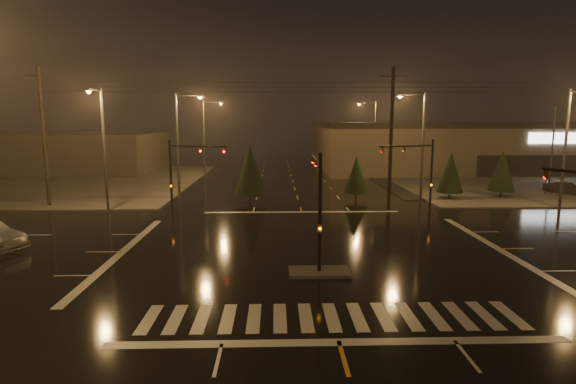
% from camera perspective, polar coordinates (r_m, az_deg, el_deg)
% --- Properties ---
extents(ground, '(140.00, 140.00, 0.00)m').
position_cam_1_polar(ground, '(26.47, 3.14, -7.39)').
color(ground, black).
rests_on(ground, ground).
extents(sidewalk_ne, '(36.00, 36.00, 0.12)m').
position_cam_1_polar(sidewalk_ne, '(64.38, 28.37, 1.38)').
color(sidewalk_ne, '#423F3B').
rests_on(sidewalk_ne, ground).
extents(sidewalk_nw, '(36.00, 36.00, 0.12)m').
position_cam_1_polar(sidewalk_nw, '(62.35, -28.14, 1.18)').
color(sidewalk_nw, '#423F3B').
rests_on(sidewalk_nw, ground).
extents(median_island, '(3.00, 1.60, 0.15)m').
position_cam_1_polar(median_island, '(22.65, 3.98, -10.09)').
color(median_island, '#423F3B').
rests_on(median_island, ground).
extents(crosswalk, '(15.00, 2.60, 0.01)m').
position_cam_1_polar(crosswalk, '(18.06, 5.57, -15.51)').
color(crosswalk, beige).
rests_on(crosswalk, ground).
extents(stop_bar_near, '(16.00, 0.50, 0.01)m').
position_cam_1_polar(stop_bar_near, '(16.28, 6.49, -18.43)').
color(stop_bar_near, beige).
rests_on(stop_bar_near, ground).
extents(stop_bar_far, '(16.00, 0.50, 0.01)m').
position_cam_1_polar(stop_bar_far, '(37.12, 1.74, -2.55)').
color(stop_bar_far, beige).
rests_on(stop_bar_far, ground).
extents(retail_building, '(60.20, 28.30, 7.20)m').
position_cam_1_polar(retail_building, '(80.45, 26.02, 5.60)').
color(retail_building, '#68604A').
rests_on(retail_building, ground).
extents(commercial_block, '(30.00, 18.00, 5.60)m').
position_cam_1_polar(commercial_block, '(75.02, -27.67, 4.49)').
color(commercial_block, '#3C3835').
rests_on(commercial_block, ground).
extents(signal_mast_median, '(0.25, 4.59, 6.00)m').
position_cam_1_polar(signal_mast_median, '(22.63, 3.86, -0.48)').
color(signal_mast_median, black).
rests_on(signal_mast_median, ground).
extents(signal_mast_ne, '(4.84, 1.86, 6.00)m').
position_cam_1_polar(signal_mast_ne, '(37.47, 16.53, 3.05)').
color(signal_mast_ne, black).
rests_on(signal_mast_ne, ground).
extents(signal_mast_nw, '(4.84, 1.86, 6.00)m').
position_cam_1_polar(signal_mast_nw, '(36.36, -13.28, 3.00)').
color(signal_mast_nw, black).
rests_on(signal_mast_nw, ground).
extents(streetlight_1, '(2.77, 0.32, 10.00)m').
position_cam_1_polar(streetlight_1, '(44.25, -13.49, 6.66)').
color(streetlight_1, '#38383A').
rests_on(streetlight_1, ground).
extents(streetlight_2, '(2.77, 0.32, 10.00)m').
position_cam_1_polar(streetlight_2, '(59.99, -10.36, 7.35)').
color(streetlight_2, '#38383A').
rests_on(streetlight_2, ground).
extents(streetlight_3, '(2.77, 0.32, 10.00)m').
position_cam_1_polar(streetlight_3, '(43.42, 16.38, 6.50)').
color(streetlight_3, '#38383A').
rests_on(streetlight_3, ground).
extents(streetlight_4, '(2.77, 0.32, 10.00)m').
position_cam_1_polar(streetlight_4, '(62.74, 10.75, 7.41)').
color(streetlight_4, '#38383A').
rests_on(streetlight_4, ground).
extents(streetlight_5, '(0.32, 2.77, 10.00)m').
position_cam_1_polar(streetlight_5, '(39.05, -22.52, 5.92)').
color(streetlight_5, '#38383A').
rests_on(streetlight_5, ground).
extents(streetlight_6, '(0.32, 2.77, 10.00)m').
position_cam_1_polar(streetlight_6, '(43.77, 32.04, 5.50)').
color(streetlight_6, '#38383A').
rests_on(streetlight_6, ground).
extents(utility_pole_0, '(2.20, 0.32, 12.00)m').
position_cam_1_polar(utility_pole_0, '(44.03, -28.59, 6.22)').
color(utility_pole_0, black).
rests_on(utility_pole_0, ground).
extents(utility_pole_1, '(2.20, 0.32, 12.00)m').
position_cam_1_polar(utility_pole_1, '(40.60, 12.96, 6.94)').
color(utility_pole_1, black).
rests_on(utility_pole_1, ground).
extents(conifer_0, '(2.46, 2.46, 4.54)m').
position_cam_1_polar(conifer_0, '(45.32, 19.95, 2.38)').
color(conifer_0, black).
rests_on(conifer_0, ground).
extents(conifer_1, '(2.52, 2.52, 4.63)m').
position_cam_1_polar(conifer_1, '(48.09, 25.57, 2.45)').
color(conifer_1, black).
rests_on(conifer_1, ground).
extents(conifer_3, '(2.99, 2.99, 5.38)m').
position_cam_1_polar(conifer_3, '(41.10, -4.83, 2.84)').
color(conifer_3, black).
rests_on(conifer_3, ground).
extents(conifer_4, '(2.23, 2.23, 4.18)m').
position_cam_1_polar(conifer_4, '(42.74, 8.66, 2.20)').
color(conifer_4, black).
rests_on(conifer_4, ground).
extents(car_parked, '(3.65, 4.43, 1.42)m').
position_cam_1_polar(car_parked, '(53.79, 31.82, 0.48)').
color(car_parked, black).
rests_on(car_parked, ground).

